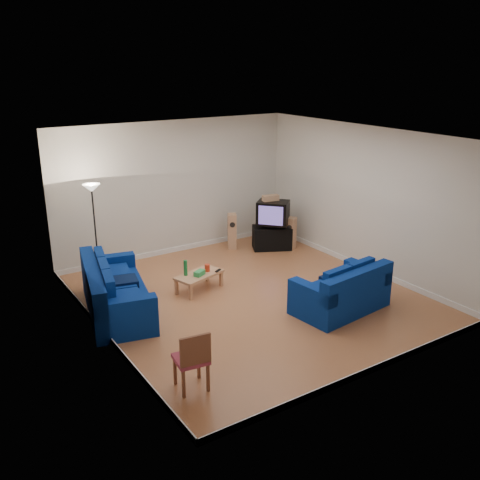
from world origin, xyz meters
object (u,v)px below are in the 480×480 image
sofa_loveseat (343,294)px  tv_stand (272,238)px  sofa_three_seat (113,295)px  television (273,213)px  coffee_table (199,276)px

sofa_loveseat → tv_stand: (0.96, 3.55, -0.05)m
sofa_three_seat → tv_stand: (4.60, 1.28, -0.06)m
television → coffee_table: bearing=-108.4°
tv_stand → television: bearing=-89.2°
coffee_table → tv_stand: size_ratio=1.17×
sofa_three_seat → tv_stand: sofa_three_seat is taller
coffee_table → tv_stand: 3.04m
television → sofa_loveseat: bearing=-57.0°
sofa_loveseat → television: (0.93, 3.49, 0.61)m
sofa_loveseat → tv_stand: 3.68m
tv_stand → television: (-0.03, -0.06, 0.67)m
television → sofa_three_seat: bearing=-117.1°
sofa_three_seat → coffee_table: 1.83m
coffee_table → television: television is taller
sofa_three_seat → coffee_table: sofa_three_seat is taller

